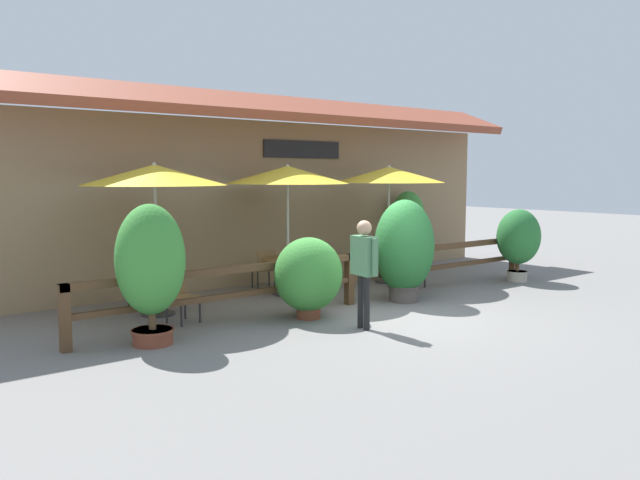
{
  "coord_description": "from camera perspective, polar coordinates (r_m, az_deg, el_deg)",
  "views": [
    {
      "loc": [
        -7.51,
        -7.7,
        2.45
      ],
      "look_at": [
        -0.38,
        1.45,
        1.21
      ],
      "focal_mm": 35.0,
      "sensor_mm": 36.0,
      "label": 1
    }
  ],
  "objects": [
    {
      "name": "chair_middle_wallside",
      "position": [
        13.25,
        -5.11,
        -2.49
      ],
      "size": [
        0.51,
        0.51,
        0.85
      ],
      "rotation": [
        0.0,
        0.0,
        2.89
      ],
      "color": "olive",
      "rests_on": "ground"
    },
    {
      "name": "building_facade",
      "position": [
        13.99,
        -5.46,
        4.91
      ],
      "size": [
        14.28,
        1.49,
        4.23
      ],
      "color": "#997A56",
      "rests_on": "ground"
    },
    {
      "name": "patio_umbrella_middle",
      "position": [
        12.53,
        -2.99,
        5.96
      ],
      "size": [
        2.47,
        2.47,
        2.64
      ],
      "color": "#B7B2A8",
      "rests_on": "ground"
    },
    {
      "name": "dining_table_near",
      "position": [
        11.18,
        -14.64,
        -3.66
      ],
      "size": [
        1.07,
        1.07,
        0.74
      ],
      "color": "brown",
      "rests_on": "ground"
    },
    {
      "name": "patio_umbrella_far",
      "position": [
        14.06,
        6.33,
        5.95
      ],
      "size": [
        2.47,
        2.47,
        2.64
      ],
      "color": "#B7B2A8",
      "rests_on": "ground"
    },
    {
      "name": "chair_near_wallside",
      "position": [
        11.91,
        -15.79,
        -3.66
      ],
      "size": [
        0.46,
        0.46,
        0.85
      ],
      "rotation": [
        0.0,
        0.0,
        3.24
      ],
      "color": "olive",
      "rests_on": "ground"
    },
    {
      "name": "potted_plant_corner_fern",
      "position": [
        16.23,
        8.04,
        1.81
      ],
      "size": [
        0.91,
        0.82,
        2.0
      ],
      "color": "brown",
      "rests_on": "ground"
    },
    {
      "name": "potted_plant_tall_tropical",
      "position": [
        12.0,
        7.72,
        -0.76
      ],
      "size": [
        1.21,
        1.08,
        1.96
      ],
      "color": "#564C47",
      "rests_on": "ground"
    },
    {
      "name": "patio_railing",
      "position": [
        11.66,
        2.7,
        -2.55
      ],
      "size": [
        10.4,
        0.14,
        0.95
      ],
      "color": "brown",
      "rests_on": "ground"
    },
    {
      "name": "dining_table_far",
      "position": [
        14.18,
        6.24,
        -1.46
      ],
      "size": [
        1.07,
        1.07,
        0.74
      ],
      "color": "brown",
      "rests_on": "ground"
    },
    {
      "name": "dining_table_middle",
      "position": [
        12.66,
        -2.95,
        -2.34
      ],
      "size": [
        1.07,
        1.07,
        0.74
      ],
      "color": "brown",
      "rests_on": "ground"
    },
    {
      "name": "patio_umbrella_near",
      "position": [
        11.02,
        -14.9,
        5.75
      ],
      "size": [
        2.47,
        2.47,
        2.64
      ],
      "color": "#B7B2A8",
      "rests_on": "ground"
    },
    {
      "name": "chair_near_streetside",
      "position": [
        10.53,
        -12.65,
        -4.84
      ],
      "size": [
        0.5,
        0.5,
        0.85
      ],
      "rotation": [
        0.0,
        0.0,
        0.22
      ],
      "color": "olive",
      "rests_on": "ground"
    },
    {
      "name": "potted_plant_small_flowering",
      "position": [
        14.84,
        17.7,
        0.15
      ],
      "size": [
        1.05,
        0.94,
        1.65
      ],
      "color": "#B7AD99",
      "rests_on": "ground"
    },
    {
      "name": "potted_plant_broad_leaf",
      "position": [
        9.17,
        -15.23,
        -2.15
      ],
      "size": [
        1.0,
        0.9,
        2.03
      ],
      "color": "brown",
      "rests_on": "ground"
    },
    {
      "name": "potted_plant_entrance_palm",
      "position": [
        10.53,
        -1.06,
        -3.25
      ],
      "size": [
        1.2,
        1.08,
        1.38
      ],
      "color": "brown",
      "rests_on": "ground"
    },
    {
      "name": "ground_plane",
      "position": [
        11.03,
        6.26,
        -6.76
      ],
      "size": [
        60.0,
        60.0,
        0.0
      ],
      "primitive_type": "plane",
      "color": "slate"
    },
    {
      "name": "pedestrian",
      "position": [
        9.76,
        4.04,
        -1.81
      ],
      "size": [
        0.27,
        0.6,
        1.72
      ],
      "rotation": [
        0.0,
        0.0,
        1.45
      ],
      "color": "black",
      "rests_on": "ground"
    },
    {
      "name": "chair_far_wallside",
      "position": [
        14.72,
        4.13,
        -1.62
      ],
      "size": [
        0.5,
        0.5,
        0.85
      ],
      "rotation": [
        0.0,
        0.0,
        3.36
      ],
      "color": "olive",
      "rests_on": "ground"
    },
    {
      "name": "chair_far_streetside",
      "position": [
        13.64,
        8.27,
        -2.28
      ],
      "size": [
        0.44,
        0.44,
        0.85
      ],
      "rotation": [
        0.0,
        0.0,
        -0.05
      ],
      "color": "olive",
      "rests_on": "ground"
    },
    {
      "name": "chair_middle_streetside",
      "position": [
        12.09,
        -0.82,
        -3.29
      ],
      "size": [
        0.43,
        0.43,
        0.85
      ],
      "rotation": [
        0.0,
        0.0,
        0.01
      ],
      "color": "olive",
      "rests_on": "ground"
    }
  ]
}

